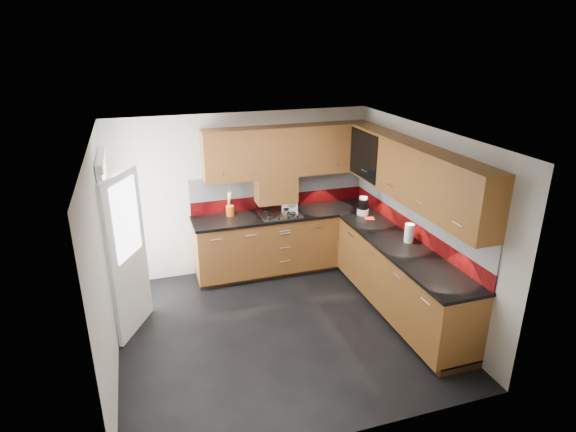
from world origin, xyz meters
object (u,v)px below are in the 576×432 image
object	(u,v)px
gas_hob	(279,213)
utensil_pot	(230,209)
food_processor	(363,206)
toaster	(290,204)

from	to	relation	value
gas_hob	utensil_pot	xyz separation A→B (m)	(-0.70, 0.17, 0.08)
gas_hob	food_processor	xyz separation A→B (m)	(1.16, -0.39, 0.11)
utensil_pot	food_processor	size ratio (longest dim) A/B	1.54
gas_hob	toaster	xyz separation A→B (m)	(0.21, 0.15, 0.07)
utensil_pot	toaster	distance (m)	0.91
food_processor	utensil_pot	bearing A→B (deg)	163.40
utensil_pot	toaster	size ratio (longest dim) A/B	1.55
gas_hob	food_processor	world-z (taller)	food_processor
utensil_pot	food_processor	xyz separation A→B (m)	(1.86, -0.55, 0.03)
utensil_pot	gas_hob	bearing A→B (deg)	-13.34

